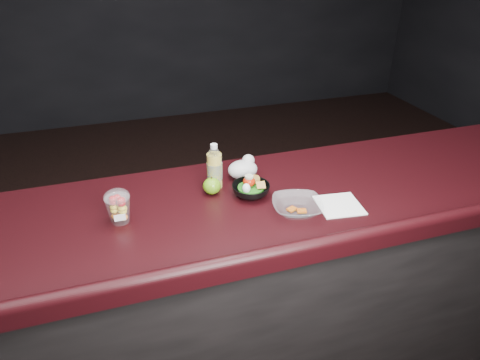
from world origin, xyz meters
name	(u,v)px	position (x,y,z in m)	size (l,w,h in m)	color
counter	(216,304)	(0.00, 0.30, 0.51)	(4.06, 0.71, 1.02)	black
lemonade_bottle	(215,169)	(0.05, 0.44, 1.10)	(0.06, 0.06, 0.19)	gold
fruit_cup	(118,206)	(-0.34, 0.30, 1.09)	(0.09, 0.09, 0.13)	white
green_apple	(212,186)	(0.02, 0.39, 1.05)	(0.07, 0.07, 0.07)	#477E0E
plastic_bag	(243,168)	(0.18, 0.48, 1.06)	(0.13, 0.10, 0.09)	silver
snack_bowl	(251,189)	(0.17, 0.33, 1.05)	(0.15, 0.15, 0.08)	black
takeout_bowl	(297,207)	(0.29, 0.17, 1.04)	(0.22, 0.22, 0.05)	silver
paper_napkin	(339,205)	(0.46, 0.16, 1.02)	(0.16, 0.16, 0.00)	white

